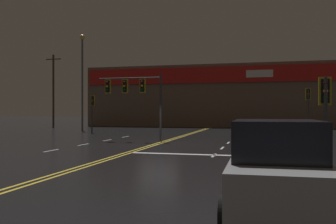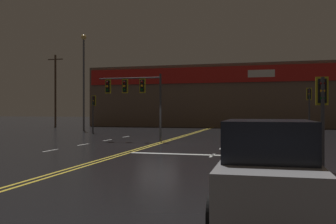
{
  "view_description": "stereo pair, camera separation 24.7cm",
  "coord_description": "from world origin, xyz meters",
  "px_view_note": "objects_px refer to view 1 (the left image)",
  "views": [
    {
      "loc": [
        6.51,
        -22.74,
        2.06
      ],
      "look_at": [
        0.0,
        2.55,
        2.0
      ],
      "focal_mm": 40.0,
      "sensor_mm": 36.0,
      "label": 1
    },
    {
      "loc": [
        6.75,
        -22.68,
        2.06
      ],
      "look_at": [
        0.0,
        2.55,
        2.0
      ],
      "focal_mm": 40.0,
      "sensor_mm": 36.0,
      "label": 2
    }
  ],
  "objects_px": {
    "traffic_signal_corner_southeast": "(325,102)",
    "traffic_signal_corner_northwest": "(92,105)",
    "parked_car": "(277,167)",
    "streetlight_median_approach": "(82,70)",
    "traffic_signal_median": "(132,89)",
    "traffic_signal_corner_northeast": "(308,101)"
  },
  "relations": [
    {
      "from": "traffic_signal_corner_southeast",
      "to": "traffic_signal_corner_northwest",
      "type": "xyz_separation_m",
      "value": [
        -17.73,
        18.36,
        0.22
      ]
    },
    {
      "from": "traffic_signal_corner_southeast",
      "to": "traffic_signal_corner_northwest",
      "type": "height_order",
      "value": "traffic_signal_corner_northwest"
    },
    {
      "from": "traffic_signal_corner_southeast",
      "to": "parked_car",
      "type": "relative_size",
      "value": 0.75
    },
    {
      "from": "streetlight_median_approach",
      "to": "parked_car",
      "type": "relative_size",
      "value": 2.37
    },
    {
      "from": "traffic_signal_median",
      "to": "streetlight_median_approach",
      "type": "bearing_deg",
      "value": 129.75
    },
    {
      "from": "traffic_signal_median",
      "to": "streetlight_median_approach",
      "type": "relative_size",
      "value": 0.45
    },
    {
      "from": "traffic_signal_corner_southeast",
      "to": "streetlight_median_approach",
      "type": "bearing_deg",
      "value": 132.88
    },
    {
      "from": "traffic_signal_corner_southeast",
      "to": "streetlight_median_approach",
      "type": "height_order",
      "value": "streetlight_median_approach"
    },
    {
      "from": "traffic_signal_corner_northeast",
      "to": "traffic_signal_corner_northwest",
      "type": "distance_m",
      "value": 19.15
    },
    {
      "from": "traffic_signal_corner_southeast",
      "to": "traffic_signal_corner_northwest",
      "type": "bearing_deg",
      "value": 134.0
    },
    {
      "from": "streetlight_median_approach",
      "to": "traffic_signal_corner_southeast",
      "type": "bearing_deg",
      "value": -47.12
    },
    {
      "from": "traffic_signal_corner_northwest",
      "to": "streetlight_median_approach",
      "type": "distance_m",
      "value": 6.51
    },
    {
      "from": "traffic_signal_corner_northeast",
      "to": "traffic_signal_corner_northwest",
      "type": "bearing_deg",
      "value": 179.81
    },
    {
      "from": "traffic_signal_corner_northeast",
      "to": "parked_car",
      "type": "bearing_deg",
      "value": -97.53
    },
    {
      "from": "traffic_signal_corner_northwest",
      "to": "streetlight_median_approach",
      "type": "relative_size",
      "value": 0.35
    },
    {
      "from": "traffic_signal_median",
      "to": "traffic_signal_corner_southeast",
      "type": "distance_m",
      "value": 15.13
    },
    {
      "from": "traffic_signal_corner_northeast",
      "to": "traffic_signal_median",
      "type": "bearing_deg",
      "value": -147.46
    },
    {
      "from": "traffic_signal_median",
      "to": "parked_car",
      "type": "distance_m",
      "value": 19.07
    },
    {
      "from": "traffic_signal_corner_northeast",
      "to": "streetlight_median_approach",
      "type": "height_order",
      "value": "streetlight_median_approach"
    },
    {
      "from": "parked_car",
      "to": "traffic_signal_corner_northeast",
      "type": "bearing_deg",
      "value": 82.47
    },
    {
      "from": "traffic_signal_corner_southeast",
      "to": "parked_car",
      "type": "height_order",
      "value": "traffic_signal_corner_southeast"
    },
    {
      "from": "traffic_signal_median",
      "to": "traffic_signal_corner_southeast",
      "type": "height_order",
      "value": "traffic_signal_median"
    }
  ]
}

